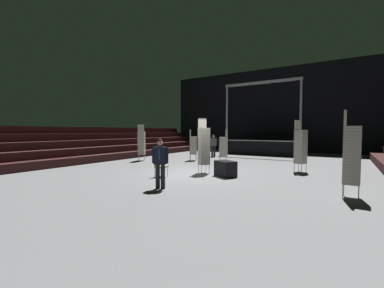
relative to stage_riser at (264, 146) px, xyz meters
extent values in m
cube|color=slate|center=(0.00, -11.17, -0.73)|extent=(22.00, 30.00, 0.10)
cube|color=black|center=(0.00, 3.83, 3.32)|extent=(22.00, 0.30, 8.00)
cube|color=black|center=(-7.62, -10.17, -0.45)|extent=(0.75, 24.00, 0.45)
cube|color=black|center=(-8.38, -10.17, 0.00)|extent=(0.75, 24.00, 0.45)
cube|color=black|center=(-9.12, -10.17, 0.45)|extent=(0.75, 24.00, 0.45)
cube|color=black|center=(-9.88, -10.17, 0.90)|extent=(0.75, 24.00, 0.45)
cube|color=black|center=(-10.62, -10.17, 1.35)|extent=(0.75, 24.00, 0.45)
cube|color=black|center=(0.00, 0.03, -0.10)|extent=(6.36, 2.83, 1.16)
cylinder|color=#9EA0A8|center=(-2.93, -1.14, 2.80)|extent=(0.16, 0.16, 4.63)
cylinder|color=#9EA0A8|center=(2.93, -1.14, 2.80)|extent=(0.16, 0.16, 4.63)
cube|color=#9EA0A8|center=(0.00, -1.14, 5.11)|extent=(6.06, 0.20, 0.20)
cylinder|color=black|center=(-2.68, -1.14, 4.89)|extent=(0.18, 0.18, 0.22)
cylinder|color=black|center=(-0.89, -1.14, 4.89)|extent=(0.18, 0.18, 0.22)
cylinder|color=black|center=(0.89, -1.14, 4.89)|extent=(0.18, 0.18, 0.22)
cylinder|color=black|center=(2.68, -1.14, 4.89)|extent=(0.18, 0.18, 0.22)
cylinder|color=black|center=(0.55, -14.36, -0.26)|extent=(0.15, 0.15, 0.83)
cylinder|color=black|center=(0.39, -14.43, -0.26)|extent=(0.15, 0.15, 0.83)
cube|color=silver|center=(0.49, -14.45, 0.45)|extent=(0.20, 0.16, 0.59)
cube|color=black|center=(0.47, -14.39, 0.45)|extent=(0.46, 0.37, 0.59)
cube|color=navy|center=(0.52, -14.50, 0.52)|extent=(0.06, 0.03, 0.38)
cylinder|color=black|center=(0.69, -14.30, 0.46)|extent=(0.13, 0.13, 0.54)
cylinder|color=black|center=(0.25, -14.49, 0.46)|extent=(0.13, 0.13, 0.54)
sphere|color=#DBAD89|center=(0.47, -14.39, 0.88)|extent=(0.19, 0.19, 0.19)
sphere|color=black|center=(0.47, -14.39, 0.94)|extent=(0.16, 0.16, 0.16)
cylinder|color=#B2B5BA|center=(0.48, -10.85, -0.48)|extent=(0.02, 0.02, 0.40)
cylinder|color=#B2B5BA|center=(0.24, -11.15, -0.48)|extent=(0.02, 0.02, 0.40)
cylinder|color=#B2B5BA|center=(0.18, -10.62, -0.48)|extent=(0.02, 0.02, 0.40)
cylinder|color=#B2B5BA|center=(-0.06, -10.92, -0.48)|extent=(0.02, 0.02, 0.40)
cube|color=#B7B2A3|center=(0.21, -10.89, -0.23)|extent=(0.62, 0.62, 0.08)
cube|color=#B7B2A3|center=(0.21, -10.89, -0.15)|extent=(0.62, 0.62, 0.08)
cube|color=#B7B2A3|center=(0.21, -10.89, -0.06)|extent=(0.62, 0.62, 0.08)
cube|color=#B7B2A3|center=(0.21, -10.89, 0.02)|extent=(0.62, 0.62, 0.08)
cube|color=#B7B2A3|center=(0.21, -10.89, 0.11)|extent=(0.62, 0.62, 0.08)
cube|color=#B7B2A3|center=(0.21, -10.89, 0.19)|extent=(0.62, 0.62, 0.08)
cube|color=#B7B2A3|center=(0.21, -10.89, 0.28)|extent=(0.62, 0.62, 0.08)
cube|color=#B7B2A3|center=(0.21, -10.89, 0.36)|extent=(0.62, 0.62, 0.08)
cube|color=#B7B2A3|center=(0.21, -10.89, 0.45)|extent=(0.62, 0.62, 0.08)
cube|color=#B7B2A3|center=(0.21, -10.89, 0.53)|extent=(0.62, 0.62, 0.08)
cube|color=#B7B2A3|center=(0.21, -10.89, 0.62)|extent=(0.62, 0.62, 0.08)
cube|color=#B7B2A3|center=(0.21, -10.89, 0.70)|extent=(0.62, 0.62, 0.08)
cube|color=#B7B2A3|center=(0.21, -10.89, 0.79)|extent=(0.62, 0.62, 0.08)
cube|color=#B7B2A3|center=(0.21, -10.89, 0.87)|extent=(0.62, 0.62, 0.08)
cube|color=#B7B2A3|center=(0.21, -10.89, 0.96)|extent=(0.62, 0.62, 0.08)
cube|color=#B7B2A3|center=(0.21, -10.89, 1.04)|extent=(0.62, 0.62, 0.08)
cube|color=#B7B2A3|center=(0.21, -10.89, 1.13)|extent=(0.62, 0.62, 0.08)
cube|color=#B7B2A3|center=(0.21, -10.89, 1.21)|extent=(0.62, 0.62, 0.08)
cube|color=#B7B2A3|center=(0.21, -10.89, 1.30)|extent=(0.62, 0.62, 0.08)
cube|color=#B7B2A3|center=(0.21, -10.89, 1.38)|extent=(0.62, 0.62, 0.08)
cube|color=#B7B2A3|center=(0.06, -10.77, 1.65)|extent=(0.29, 0.35, 0.46)
cylinder|color=#B2B5BA|center=(4.21, -8.06, -0.48)|extent=(0.02, 0.02, 0.40)
cylinder|color=#B2B5BA|center=(4.06, -8.41, -0.48)|extent=(0.02, 0.02, 0.40)
cylinder|color=#B2B5BA|center=(3.87, -7.91, -0.48)|extent=(0.02, 0.02, 0.40)
cylinder|color=#B2B5BA|center=(3.71, -8.26, -0.48)|extent=(0.02, 0.02, 0.40)
cube|color=#B7B2A3|center=(3.96, -8.16, -0.23)|extent=(0.58, 0.58, 0.08)
cube|color=#B7B2A3|center=(3.96, -8.16, -0.15)|extent=(0.58, 0.58, 0.08)
cube|color=#B7B2A3|center=(3.96, -8.16, -0.06)|extent=(0.58, 0.58, 0.08)
cube|color=#B7B2A3|center=(3.96, -8.16, 0.02)|extent=(0.58, 0.58, 0.08)
cube|color=#B7B2A3|center=(3.96, -8.16, 0.11)|extent=(0.58, 0.58, 0.08)
cube|color=#B7B2A3|center=(3.96, -8.16, 0.19)|extent=(0.58, 0.58, 0.08)
cube|color=#B7B2A3|center=(3.96, -8.16, 0.28)|extent=(0.58, 0.58, 0.08)
cube|color=#B7B2A3|center=(3.96, -8.16, 0.36)|extent=(0.58, 0.58, 0.08)
cube|color=#B7B2A3|center=(3.96, -8.16, 0.45)|extent=(0.58, 0.58, 0.08)
cube|color=#B7B2A3|center=(3.96, -8.16, 0.53)|extent=(0.58, 0.58, 0.08)
cube|color=#B7B2A3|center=(3.96, -8.16, 0.62)|extent=(0.58, 0.58, 0.08)
cube|color=#B7B2A3|center=(3.96, -8.16, 0.70)|extent=(0.58, 0.58, 0.08)
cube|color=#B7B2A3|center=(3.96, -8.16, 0.79)|extent=(0.58, 0.58, 0.08)
cube|color=#B7B2A3|center=(3.96, -8.16, 0.87)|extent=(0.58, 0.58, 0.08)
cube|color=#B7B2A3|center=(3.96, -8.16, 0.96)|extent=(0.58, 0.58, 0.08)
cube|color=#B7B2A3|center=(3.96, -8.16, 1.04)|extent=(0.58, 0.58, 0.08)
cube|color=#B7B2A3|center=(3.96, -8.16, 1.13)|extent=(0.58, 0.58, 0.08)
cube|color=#B7B2A3|center=(3.96, -8.16, 1.21)|extent=(0.58, 0.58, 0.08)
cube|color=#B7B2A3|center=(3.96, -8.16, 1.30)|extent=(0.58, 0.58, 0.08)
cube|color=#B7B2A3|center=(3.79, -8.08, 1.57)|extent=(0.21, 0.39, 0.46)
cylinder|color=#B2B5BA|center=(-2.81, -6.56, -0.48)|extent=(0.02, 0.02, 0.40)
cylinder|color=#B2B5BA|center=(-2.58, -6.86, -0.48)|extent=(0.02, 0.02, 0.40)
cylinder|color=#B2B5BA|center=(-3.12, -6.79, -0.48)|extent=(0.02, 0.02, 0.40)
cylinder|color=#B2B5BA|center=(-2.89, -7.09, -0.48)|extent=(0.02, 0.02, 0.40)
cube|color=#B7B2A3|center=(-2.85, -6.82, -0.23)|extent=(0.62, 0.62, 0.08)
cube|color=#B7B2A3|center=(-2.85, -6.82, -0.15)|extent=(0.62, 0.62, 0.08)
cube|color=#B7B2A3|center=(-2.85, -6.82, -0.06)|extent=(0.62, 0.62, 0.08)
cube|color=#B7B2A3|center=(-2.85, -6.82, 0.02)|extent=(0.62, 0.62, 0.08)
cube|color=#B7B2A3|center=(-2.85, -6.82, 0.11)|extent=(0.62, 0.62, 0.08)
cube|color=#B7B2A3|center=(-2.85, -6.82, 0.19)|extent=(0.62, 0.62, 0.08)
cube|color=#B7B2A3|center=(-2.85, -6.82, 0.28)|extent=(0.62, 0.62, 0.08)
cube|color=#B7B2A3|center=(-2.85, -6.82, 0.36)|extent=(0.62, 0.62, 0.08)
cube|color=#B7B2A3|center=(-2.85, -6.82, 0.45)|extent=(0.62, 0.62, 0.08)
cube|color=#B7B2A3|center=(-2.85, -6.82, 0.53)|extent=(0.62, 0.62, 0.08)
cube|color=#B7B2A3|center=(-2.85, -6.82, 0.62)|extent=(0.62, 0.62, 0.08)
cube|color=#B7B2A3|center=(-2.85, -6.82, 0.70)|extent=(0.62, 0.62, 0.08)
cube|color=#B7B2A3|center=(-2.85, -6.82, 0.79)|extent=(0.62, 0.62, 0.08)
cube|color=#B7B2A3|center=(-2.85, -6.82, 0.87)|extent=(0.62, 0.62, 0.08)
cube|color=#B7B2A3|center=(-3.01, -6.94, 1.14)|extent=(0.29, 0.35, 0.46)
cylinder|color=#B2B5BA|center=(6.14, -12.20, -0.48)|extent=(0.02, 0.02, 0.40)
cylinder|color=#B2B5BA|center=(6.12, -12.58, -0.48)|extent=(0.02, 0.02, 0.40)
cylinder|color=#B2B5BA|center=(5.76, -12.18, -0.48)|extent=(0.02, 0.02, 0.40)
cylinder|color=#B2B5BA|center=(5.74, -12.56, -0.48)|extent=(0.02, 0.02, 0.40)
cube|color=#B7B2A3|center=(5.94, -12.38, -0.23)|extent=(0.47, 0.47, 0.08)
cube|color=#B7B2A3|center=(5.94, -12.38, -0.15)|extent=(0.47, 0.47, 0.08)
cube|color=#B7B2A3|center=(5.94, -12.38, -0.06)|extent=(0.47, 0.47, 0.08)
cube|color=#B7B2A3|center=(5.94, -12.38, 0.02)|extent=(0.47, 0.47, 0.08)
cube|color=#B7B2A3|center=(5.94, -12.38, 0.11)|extent=(0.47, 0.47, 0.08)
cube|color=#B7B2A3|center=(5.94, -12.38, 0.19)|extent=(0.47, 0.47, 0.08)
cube|color=#B7B2A3|center=(5.94, -12.38, 0.28)|extent=(0.47, 0.47, 0.08)
cube|color=#B7B2A3|center=(5.94, -12.38, 0.36)|extent=(0.47, 0.47, 0.08)
cube|color=#B7B2A3|center=(5.94, -12.38, 0.45)|extent=(0.47, 0.47, 0.08)
cube|color=#B7B2A3|center=(5.94, -12.38, 0.53)|extent=(0.47, 0.47, 0.08)
cube|color=#B7B2A3|center=(5.94, -12.38, 0.62)|extent=(0.47, 0.47, 0.08)
cube|color=#B7B2A3|center=(5.94, -12.38, 0.70)|extent=(0.47, 0.47, 0.08)
cube|color=#B7B2A3|center=(5.94, -12.38, 0.79)|extent=(0.47, 0.47, 0.08)
cube|color=#B7B2A3|center=(5.94, -12.38, 0.87)|extent=(0.47, 0.47, 0.08)
cube|color=#B7B2A3|center=(5.94, -12.38, 0.96)|extent=(0.47, 0.47, 0.08)
cube|color=#B7B2A3|center=(5.94, -12.38, 1.04)|extent=(0.47, 0.47, 0.08)
cube|color=#B7B2A3|center=(5.94, -12.38, 1.13)|extent=(0.47, 0.47, 0.08)
cube|color=#B7B2A3|center=(5.94, -12.38, 1.21)|extent=(0.47, 0.47, 0.08)
cube|color=#B7B2A3|center=(5.94, -12.38, 1.30)|extent=(0.47, 0.47, 0.08)
cube|color=#B7B2A3|center=(5.94, -12.38, 1.38)|extent=(0.47, 0.47, 0.08)
cube|color=#B7B2A3|center=(5.75, -12.37, 1.65)|extent=(0.08, 0.41, 0.46)
cylinder|color=#B2B5BA|center=(-0.64, -7.21, -0.48)|extent=(0.02, 0.02, 0.40)
cylinder|color=#B2B5BA|center=(-0.87, -6.90, -0.48)|extent=(0.02, 0.02, 0.40)
cylinder|color=#B2B5BA|center=(-0.34, -6.99, -0.48)|extent=(0.02, 0.02, 0.40)
cylinder|color=#B2B5BA|center=(-0.56, -6.68, -0.48)|extent=(0.02, 0.02, 0.40)
cube|color=#B7B2A3|center=(-0.60, -6.95, -0.23)|extent=(0.61, 0.61, 0.08)
cube|color=#B7B2A3|center=(-0.60, -6.95, -0.15)|extent=(0.61, 0.61, 0.08)
cube|color=#B7B2A3|center=(-0.60, -6.95, -0.06)|extent=(0.61, 0.61, 0.08)
cube|color=#B7B2A3|center=(-0.60, -6.95, 0.02)|extent=(0.61, 0.61, 0.08)
cube|color=#B7B2A3|center=(-0.60, -6.95, 0.11)|extent=(0.61, 0.61, 0.08)
cube|color=#B7B2A3|center=(-0.60, -6.95, 0.19)|extent=(0.61, 0.61, 0.08)
cube|color=#B7B2A3|center=(-0.60, -6.95, 0.28)|extent=(0.61, 0.61, 0.08)
cube|color=#B7B2A3|center=(-0.60, -6.95, 0.36)|extent=(0.61, 0.61, 0.08)
cube|color=#B7B2A3|center=(-0.60, -6.95, 0.45)|extent=(0.61, 0.61, 0.08)
cube|color=#B7B2A3|center=(-0.60, -6.95, 0.53)|extent=(0.61, 0.61, 0.08)
cube|color=#B7B2A3|center=(-0.60, -6.95, 0.62)|extent=(0.61, 0.61, 0.08)
cube|color=#B7B2A3|center=(-0.60, -6.95, 0.70)|extent=(0.61, 0.61, 0.08)
cube|color=#B7B2A3|center=(-0.60, -6.95, 0.79)|extent=(0.61, 0.61, 0.08)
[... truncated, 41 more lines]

